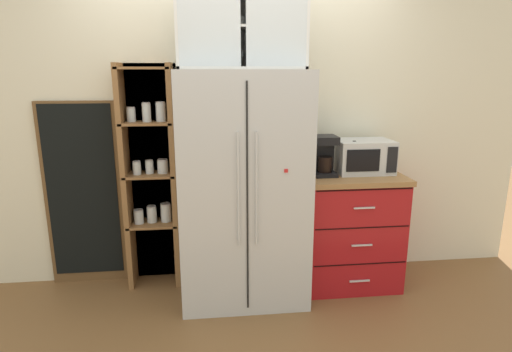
{
  "coord_description": "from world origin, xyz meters",
  "views": [
    {
      "loc": [
        -0.25,
        -3.05,
        1.71
      ],
      "look_at": [
        0.1,
        -0.01,
        0.95
      ],
      "focal_mm": 29.46,
      "sensor_mm": 36.0,
      "label": 1
    }
  ],
  "objects_px": {
    "microwave": "(363,156)",
    "chalkboard_menu": "(83,194)",
    "bottle_clear": "(353,160)",
    "bottle_amber": "(353,161)",
    "refrigerator": "(243,187)",
    "mug_cream": "(355,169)",
    "coffee_maker": "(324,155)"
  },
  "relations": [
    {
      "from": "chalkboard_menu",
      "to": "coffee_maker",
      "type": "bearing_deg",
      "value": -7.5
    },
    {
      "from": "bottle_amber",
      "to": "refrigerator",
      "type": "bearing_deg",
      "value": -174.51
    },
    {
      "from": "bottle_amber",
      "to": "chalkboard_menu",
      "type": "xyz_separation_m",
      "value": [
        -2.14,
        0.25,
        -0.28
      ]
    },
    {
      "from": "bottle_amber",
      "to": "microwave",
      "type": "bearing_deg",
      "value": 22.5
    },
    {
      "from": "microwave",
      "to": "bottle_amber",
      "type": "relative_size",
      "value": 1.82
    },
    {
      "from": "microwave",
      "to": "mug_cream",
      "type": "xyz_separation_m",
      "value": [
        -0.1,
        -0.1,
        -0.08
      ]
    },
    {
      "from": "bottle_amber",
      "to": "chalkboard_menu",
      "type": "distance_m",
      "value": 2.17
    },
    {
      "from": "refrigerator",
      "to": "microwave",
      "type": "distance_m",
      "value": 1.0
    },
    {
      "from": "refrigerator",
      "to": "chalkboard_menu",
      "type": "xyz_separation_m",
      "value": [
        -1.26,
        0.33,
        -0.11
      ]
    },
    {
      "from": "microwave",
      "to": "chalkboard_menu",
      "type": "relative_size",
      "value": 0.29
    },
    {
      "from": "coffee_maker",
      "to": "chalkboard_menu",
      "type": "relative_size",
      "value": 0.21
    },
    {
      "from": "mug_cream",
      "to": "coffee_maker",
      "type": "bearing_deg",
      "value": 167.07
    },
    {
      "from": "microwave",
      "to": "bottle_clear",
      "type": "relative_size",
      "value": 1.67
    },
    {
      "from": "mug_cream",
      "to": "refrigerator",
      "type": "bearing_deg",
      "value": -178.17
    },
    {
      "from": "mug_cream",
      "to": "bottle_clear",
      "type": "distance_m",
      "value": 0.08
    },
    {
      "from": "refrigerator",
      "to": "coffee_maker",
      "type": "bearing_deg",
      "value": 7.35
    },
    {
      "from": "microwave",
      "to": "coffee_maker",
      "type": "bearing_deg",
      "value": -172.82
    },
    {
      "from": "refrigerator",
      "to": "bottle_amber",
      "type": "height_order",
      "value": "refrigerator"
    },
    {
      "from": "chalkboard_menu",
      "to": "bottle_clear",
      "type": "bearing_deg",
      "value": -6.85
    },
    {
      "from": "bottle_amber",
      "to": "chalkboard_menu",
      "type": "bearing_deg",
      "value": 173.36
    },
    {
      "from": "bottle_amber",
      "to": "bottle_clear",
      "type": "bearing_deg",
      "value": -90.0
    },
    {
      "from": "mug_cream",
      "to": "chalkboard_menu",
      "type": "height_order",
      "value": "chalkboard_menu"
    },
    {
      "from": "microwave",
      "to": "mug_cream",
      "type": "distance_m",
      "value": 0.16
    },
    {
      "from": "refrigerator",
      "to": "microwave",
      "type": "relative_size",
      "value": 3.92
    },
    {
      "from": "bottle_clear",
      "to": "chalkboard_menu",
      "type": "distance_m",
      "value": 2.17
    },
    {
      "from": "refrigerator",
      "to": "bottle_clear",
      "type": "xyz_separation_m",
      "value": [
        0.88,
        0.08,
        0.18
      ]
    },
    {
      "from": "bottle_clear",
      "to": "chalkboard_menu",
      "type": "bearing_deg",
      "value": 173.15
    },
    {
      "from": "microwave",
      "to": "coffee_maker",
      "type": "xyz_separation_m",
      "value": [
        -0.33,
        -0.04,
        0.03
      ]
    },
    {
      "from": "coffee_maker",
      "to": "chalkboard_menu",
      "type": "height_order",
      "value": "chalkboard_menu"
    },
    {
      "from": "mug_cream",
      "to": "bottle_amber",
      "type": "height_order",
      "value": "bottle_amber"
    },
    {
      "from": "refrigerator",
      "to": "bottle_clear",
      "type": "distance_m",
      "value": 0.9
    },
    {
      "from": "mug_cream",
      "to": "bottle_amber",
      "type": "xyz_separation_m",
      "value": [
        -0.0,
        0.06,
        0.06
      ]
    }
  ]
}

